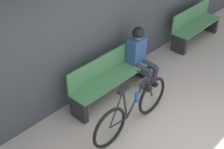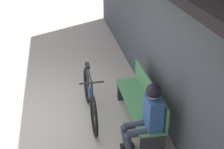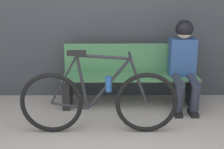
{
  "view_description": "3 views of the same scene",
  "coord_description": "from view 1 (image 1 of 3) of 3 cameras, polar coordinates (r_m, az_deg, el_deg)",
  "views": [
    {
      "loc": [
        -3.04,
        -1.3,
        3.72
      ],
      "look_at": [
        -0.1,
        1.46,
        0.88
      ],
      "focal_mm": 50.0,
      "sensor_mm": 36.0,
      "label": 1
    },
    {
      "loc": [
        4.67,
        0.55,
        3.3
      ],
      "look_at": [
        0.07,
        1.42,
        0.89
      ],
      "focal_mm": 50.0,
      "sensor_mm": 36.0,
      "label": 2
    },
    {
      "loc": [
        0.05,
        -2.18,
        1.6
      ],
      "look_at": [
        0.08,
        1.45,
        0.56
      ],
      "focal_mm": 50.0,
      "sensor_mm": 36.0,
      "label": 3
    }
  ],
  "objects": [
    {
      "name": "park_bench_far",
      "position": [
        7.79,
        14.92,
        8.58
      ],
      "size": [
        1.56,
        0.42,
        0.83
      ],
      "color": "#477F51",
      "rests_on": "ground_plane"
    },
    {
      "name": "person_seated",
      "position": [
        5.93,
        5.17,
        4.09
      ],
      "size": [
        0.34,
        0.58,
        1.17
      ],
      "color": "#2D3342",
      "rests_on": "ground_plane"
    },
    {
      "name": "park_bench_near",
      "position": [
        5.7,
        -0.17,
        -0.53
      ],
      "size": [
        1.8,
        0.42,
        0.83
      ],
      "color": "#477F51",
      "rests_on": "ground_plane"
    },
    {
      "name": "storefront_wall",
      "position": [
        5.14,
        -6.23,
        11.34
      ],
      "size": [
        12.0,
        0.56,
        3.2
      ],
      "color": "#3D4247",
      "rests_on": "ground_plane"
    },
    {
      "name": "bicycle",
      "position": [
        5.05,
        3.71,
        -6.4
      ],
      "size": [
        1.75,
        0.4,
        0.94
      ],
      "color": "black",
      "rests_on": "ground_plane"
    }
  ]
}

